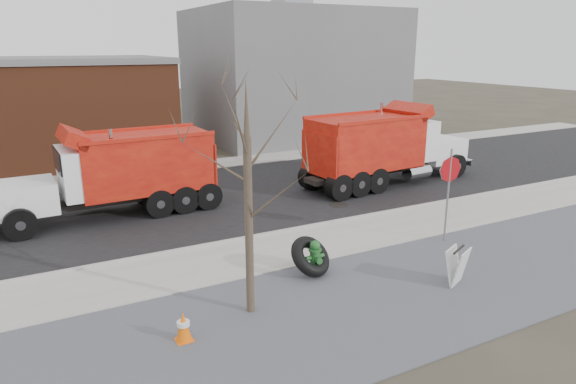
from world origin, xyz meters
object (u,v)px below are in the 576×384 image
fire_hydrant (315,259)px  stop_sign (449,179)px  dump_truck_red_b (118,170)px  dump_truck_red_a (384,145)px  truck_tire (310,256)px  sandwich_board (457,266)px

fire_hydrant → stop_sign: (4.73, 0.16, 1.53)m
fire_hydrant → dump_truck_red_b: bearing=116.5°
dump_truck_red_a → dump_truck_red_b: (-10.85, 0.92, -0.08)m
dump_truck_red_a → stop_sign: bearing=-117.3°
fire_hydrant → dump_truck_red_a: size_ratio=0.11×
fire_hydrant → dump_truck_red_a: (7.32, 6.52, 1.29)m
truck_tire → stop_sign: (4.85, 0.12, 1.45)m
truck_tire → sandwich_board: bearing=-37.7°
fire_hydrant → sandwich_board: sandwich_board is taller
fire_hydrant → dump_truck_red_a: bearing=42.8°
dump_truck_red_a → dump_truck_red_b: 10.89m
sandwich_board → dump_truck_red_a: (4.53, 8.75, 1.21)m
fire_hydrant → sandwich_board: (2.80, -2.22, 0.07)m
stop_sign → sandwich_board: (-1.94, -2.38, -1.46)m
truck_tire → sandwich_board: (2.92, -2.26, -0.01)m
fire_hydrant → dump_truck_red_b: dump_truck_red_b is taller
stop_sign → dump_truck_red_b: dump_truck_red_b is taller
truck_tire → dump_truck_red_a: size_ratio=0.17×
stop_sign → dump_truck_red_b: 11.01m
sandwich_board → dump_truck_red_b: size_ratio=0.13×
fire_hydrant → truck_tire: truck_tire is taller
truck_tire → dump_truck_red_b: bearing=114.7°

